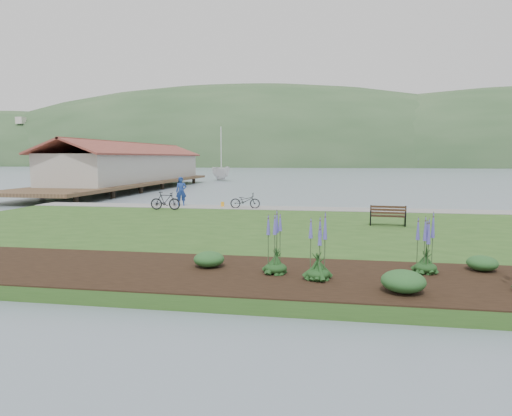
{
  "coord_description": "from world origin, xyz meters",
  "views": [
    {
      "loc": [
        3.11,
        -22.1,
        3.67
      ],
      "look_at": [
        -0.49,
        -1.11,
        1.3
      ],
      "focal_mm": 32.0,
      "sensor_mm": 36.0,
      "label": 1
    }
  ],
  "objects": [
    {
      "name": "ground",
      "position": [
        0.0,
        0.0,
        0.0
      ],
      "size": [
        600.0,
        600.0,
        0.0
      ],
      "primitive_type": "plane",
      "color": "slate",
      "rests_on": "ground"
    },
    {
      "name": "lawn",
      "position": [
        0.0,
        -2.0,
        0.2
      ],
      "size": [
        34.0,
        20.0,
        0.4
      ],
      "primitive_type": "cube",
      "color": "#294F1C",
      "rests_on": "ground"
    },
    {
      "name": "shoreline_path",
      "position": [
        0.0,
        6.9,
        0.42
      ],
      "size": [
        34.0,
        2.2,
        0.03
      ],
      "primitive_type": "cube",
      "color": "gray",
      "rests_on": "lawn"
    },
    {
      "name": "garden_bed",
      "position": [
        3.0,
        -9.8,
        0.42
      ],
      "size": [
        24.0,
        4.4,
        0.04
      ],
      "primitive_type": "cube",
      "color": "black",
      "rests_on": "lawn"
    },
    {
      "name": "far_hillside",
      "position": [
        20.0,
        170.0,
        0.0
      ],
      "size": [
        580.0,
        80.0,
        38.0
      ],
      "primitive_type": null,
      "color": "#2F502D",
      "rests_on": "ground"
    },
    {
      "name": "pier_pavilion",
      "position": [
        -20.0,
        27.52,
        2.64
      ],
      "size": [
        8.0,
        36.0,
        5.4
      ],
      "color": "#4C3826",
      "rests_on": "ground"
    },
    {
      "name": "park_bench",
      "position": [
        5.68,
        0.32,
        0.91
      ],
      "size": [
        1.7,
        0.81,
        1.02
      ],
      "rotation": [
        0.0,
        0.0,
        -0.08
      ],
      "color": "black",
      "rests_on": "lawn"
    },
    {
      "name": "person",
      "position": [
        -7.05,
        7.26,
        1.55
      ],
      "size": [
        0.98,
        0.82,
        2.3
      ],
      "primitive_type": "imported",
      "rotation": [
        0.0,
        0.0,
        0.33
      ],
      "color": "navy",
      "rests_on": "lawn"
    },
    {
      "name": "bicycle_a",
      "position": [
        -2.5,
        6.48,
        0.9
      ],
      "size": [
        0.84,
        1.97,
        1.0
      ],
      "primitive_type": "imported",
      "rotation": [
        0.0,
        0.0,
        1.66
      ],
      "color": "black",
      "rests_on": "lawn"
    },
    {
      "name": "bicycle_b",
      "position": [
        -7.27,
        4.89,
        0.97
      ],
      "size": [
        0.69,
        1.92,
        1.14
      ],
      "primitive_type": "imported",
      "rotation": [
        0.0,
        0.0,
        1.65
      ],
      "color": "black",
      "rests_on": "lawn"
    },
    {
      "name": "sailboat",
      "position": [
        -14.5,
        48.06,
        0.0
      ],
      "size": [
        14.04,
        14.11,
        26.93
      ],
      "primitive_type": "imported",
      "rotation": [
        0.0,
        0.0,
        0.52
      ],
      "color": "silver",
      "rests_on": "ground"
    },
    {
      "name": "pannier",
      "position": [
        -4.17,
        7.2,
        0.56
      ],
      "size": [
        0.24,
        0.33,
        0.32
      ],
      "primitive_type": "cube",
      "rotation": [
        0.0,
        0.0,
        0.15
      ],
      "color": "#F7A11D",
      "rests_on": "lawn"
    },
    {
      "name": "echium_0",
      "position": [
        2.73,
        -10.16,
        1.19
      ],
      "size": [
        0.62,
        0.62,
        1.87
      ],
      "color": "#143815",
      "rests_on": "garden_bed"
    },
    {
      "name": "echium_1",
      "position": [
        5.69,
        -8.94,
        1.19
      ],
      "size": [
        0.62,
        0.62,
        1.79
      ],
      "color": "#143815",
      "rests_on": "garden_bed"
    },
    {
      "name": "echium_4",
      "position": [
        1.55,
        -9.72,
        1.28
      ],
      "size": [
        0.62,
        0.62,
        2.08
      ],
      "color": "#143815",
      "rests_on": "garden_bed"
    },
    {
      "name": "shrub_0",
      "position": [
        -0.51,
        -9.27,
        0.67
      ],
      "size": [
        0.91,
        0.91,
        0.45
      ],
      "primitive_type": "ellipsoid",
      "color": "#1E4C21",
      "rests_on": "garden_bed"
    },
    {
      "name": "shrub_1",
      "position": [
        4.8,
        -10.96,
        0.71
      ],
      "size": [
        1.06,
        1.06,
        0.53
      ],
      "primitive_type": "ellipsoid",
      "color": "#1E4C21",
      "rests_on": "garden_bed"
    },
    {
      "name": "shrub_2",
      "position": [
        7.34,
        -8.38,
        0.65
      ],
      "size": [
        0.86,
        0.86,
        0.43
      ],
      "primitive_type": "ellipsoid",
      "color": "#1E4C21",
      "rests_on": "garden_bed"
    }
  ]
}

